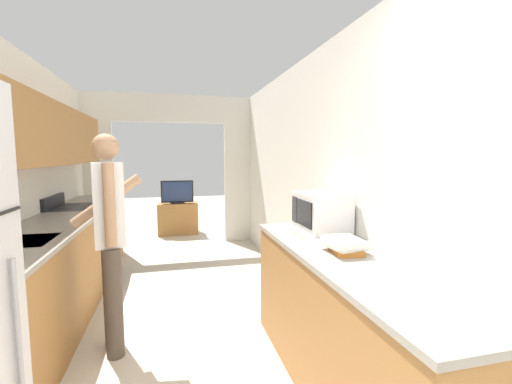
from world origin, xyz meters
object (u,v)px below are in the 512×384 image
range_oven (83,244)px  book_stack (344,245)px  tv_cabinet (178,218)px  microwave (320,212)px  person (109,237)px  television (177,192)px

range_oven → book_stack: size_ratio=3.42×
range_oven → tv_cabinet: size_ratio=1.40×
microwave → tv_cabinet: (-1.06, 4.14, -0.76)m
person → range_oven: bearing=7.0°
person → book_stack: size_ratio=5.45×
person → tv_cabinet: size_ratio=2.23×
microwave → book_stack: (-0.13, -0.64, -0.10)m
range_oven → person: (0.59, -1.67, 0.44)m
range_oven → microwave: 2.95m
microwave → book_stack: microwave is taller
television → book_stack: bearing=-78.9°
person → tv_cabinet: person is taller
microwave → person: bearing=173.8°
tv_cabinet → television: bearing=-90.0°
microwave → book_stack: bearing=-101.7°
range_oven → tv_cabinet: 2.57m
range_oven → tv_cabinet: (1.15, 2.29, -0.16)m
book_stack → television: 4.83m
range_oven → tv_cabinet: range_oven is taller
book_stack → tv_cabinet: size_ratio=0.41×
range_oven → television: size_ratio=1.74×
person → book_stack: (1.49, -0.81, 0.06)m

